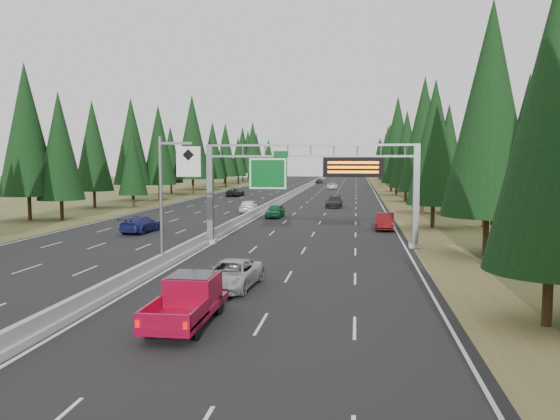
{
  "coord_description": "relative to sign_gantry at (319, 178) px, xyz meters",
  "views": [
    {
      "loc": [
        11.73,
        -6.72,
        6.69
      ],
      "look_at": [
        8.01,
        20.0,
        4.2
      ],
      "focal_mm": 35.0,
      "sensor_mm": 36.0,
      "label": 1
    }
  ],
  "objects": [
    {
      "name": "tree_row_right",
      "position": [
        12.97,
        37.19,
        3.91
      ],
      "size": [
        12.24,
        240.14,
        18.49
      ],
      "color": "black",
      "rests_on": "ground"
    },
    {
      "name": "hov_sign_pole",
      "position": [
        -8.33,
        -9.92,
        -0.54
      ],
      "size": [
        2.8,
        0.5,
        8.0
      ],
      "color": "slate",
      "rests_on": "road"
    },
    {
      "name": "car_ahead_green",
      "position": [
        -6.37,
        20.15,
        -4.44
      ],
      "size": [
        1.98,
        4.46,
        1.49
      ],
      "primitive_type": "imported",
      "rotation": [
        0.0,
        0.0,
        -0.05
      ],
      "color": "#135532",
      "rests_on": "road"
    },
    {
      "name": "red_pickup",
      "position": [
        -3.85,
        -20.47,
        -4.15
      ],
      "size": [
        2.05,
        5.73,
        1.87
      ],
      "color": "black",
      "rests_on": "road"
    },
    {
      "name": "road",
      "position": [
        -8.92,
        45.12,
        -5.23
      ],
      "size": [
        32.0,
        260.0,
        0.08
      ],
      "primitive_type": "cube",
      "color": "black",
      "rests_on": "ground"
    },
    {
      "name": "car_ahead_white",
      "position": [
        -2.47,
        82.06,
        -4.51
      ],
      "size": [
        2.37,
        4.96,
        1.36
      ],
      "primitive_type": "imported",
      "rotation": [
        0.0,
        0.0,
        0.02
      ],
      "color": "white",
      "rests_on": "road"
    },
    {
      "name": "median_barrier",
      "position": [
        -8.92,
        45.12,
        -4.85
      ],
      "size": [
        0.7,
        260.0,
        0.85
      ],
      "color": "gray",
      "rests_on": "road"
    },
    {
      "name": "shoulder_left",
      "position": [
        -26.72,
        45.12,
        -5.24
      ],
      "size": [
        3.6,
        260.0,
        0.06
      ],
      "primitive_type": "cube",
      "color": "#495125",
      "rests_on": "ground"
    },
    {
      "name": "shoulder_right",
      "position": [
        8.88,
        45.12,
        -5.24
      ],
      "size": [
        3.6,
        260.0,
        0.06
      ],
      "primitive_type": "cube",
      "color": "olive",
      "rests_on": "ground"
    },
    {
      "name": "car_ahead_dkred",
      "position": [
        5.58,
        10.6,
        -4.41
      ],
      "size": [
        1.97,
        4.85,
        1.56
      ],
      "primitive_type": "imported",
      "rotation": [
        0.0,
        0.0,
        -0.07
      ],
      "color": "#630E10",
      "rests_on": "road"
    },
    {
      "name": "tree_row_left",
      "position": [
        -31.07,
        42.94,
        3.99
      ],
      "size": [
        12.44,
        242.72,
        18.97
      ],
      "color": "black",
      "rests_on": "ground"
    },
    {
      "name": "sign_gantry",
      "position": [
        0.0,
        0.0,
        0.0
      ],
      "size": [
        16.75,
        0.98,
        7.8
      ],
      "color": "slate",
      "rests_on": "road"
    },
    {
      "name": "silver_minivan",
      "position": [
        -3.49,
        -14.54,
        -4.47
      ],
      "size": [
        2.83,
        5.34,
        1.43
      ],
      "primitive_type": "imported",
      "rotation": [
        0.0,
        0.0,
        -0.09
      ],
      "color": "#AFAEB3",
      "rests_on": "road"
    },
    {
      "name": "car_onc_far",
      "position": [
        -18.91,
        55.29,
        -4.43
      ],
      "size": [
        2.53,
        5.49,
        1.53
      ],
      "primitive_type": "imported",
      "rotation": [
        0.0,
        0.0,
        3.14
      ],
      "color": "black",
      "rests_on": "road"
    },
    {
      "name": "car_onc_white",
      "position": [
        -10.42,
        24.94,
        -4.37
      ],
      "size": [
        2.19,
        4.92,
        1.64
      ],
      "primitive_type": "imported",
      "rotation": [
        0.0,
        0.0,
        3.19
      ],
      "color": "white",
      "rests_on": "road"
    },
    {
      "name": "car_ahead_dkgrey",
      "position": [
        -0.16,
        34.49,
        -4.43
      ],
      "size": [
        2.31,
        5.32,
        1.52
      ],
      "primitive_type": "imported",
      "rotation": [
        0.0,
        0.0,
        -0.03
      ],
      "color": "black",
      "rests_on": "road"
    },
    {
      "name": "car_ahead_far",
      "position": [
        -7.42,
        111.83,
        -4.49
      ],
      "size": [
        1.75,
        4.12,
        1.39
      ],
      "primitive_type": "imported",
      "rotation": [
        0.0,
        0.0,
        -0.03
      ],
      "color": "black",
      "rests_on": "road"
    },
    {
      "name": "car_onc_blue",
      "position": [
        -16.59,
        5.56,
        -4.43
      ],
      "size": [
        2.55,
        5.41,
        1.53
      ],
      "primitive_type": "imported",
      "rotation": [
        0.0,
        0.0,
        3.06
      ],
      "color": "navy",
      "rests_on": "road"
    }
  ]
}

